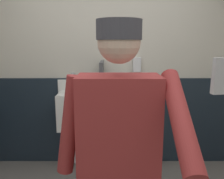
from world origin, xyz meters
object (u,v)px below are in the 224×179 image
object	(u,v)px
urinal_middle	(132,110)
person	(119,151)
urinal_left	(73,110)
soap_dispenser	(137,65)
cell_phone	(223,76)

from	to	relation	value
urinal_middle	person	size ratio (longest dim) A/B	0.72
urinal_left	person	xyz separation A→B (m)	(0.53, -1.62, 0.25)
person	urinal_left	bearing A→B (deg)	108.23
urinal_left	soap_dispenser	bearing A→B (deg)	8.35
person	soap_dispenser	distance (m)	1.79
cell_phone	person	bearing A→B (deg)	112.75
urinal_left	urinal_middle	size ratio (longest dim) A/B	1.00
soap_dispenser	cell_phone	bearing A→B (deg)	-89.58
person	soap_dispenser	world-z (taller)	person
cell_phone	soap_dispenser	distance (m)	2.25
urinal_middle	soap_dispenser	xyz separation A→B (m)	(0.06, 0.12, 0.57)
urinal_middle	soap_dispenser	size ratio (longest dim) A/B	6.89
urinal_left	soap_dispenser	distance (m)	1.00
urinal_middle	cell_phone	world-z (taller)	cell_phone
urinal_middle	cell_phone	size ratio (longest dim) A/B	11.27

